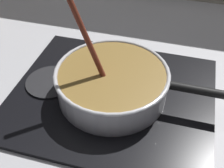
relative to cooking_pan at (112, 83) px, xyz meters
The scene contains 5 objects.
ground 0.18m from the cooking_pan, 142.33° to the right, with size 2.40×1.60×0.04m, color #B7B7BC.
hob_plate 0.05m from the cooking_pan, behind, with size 0.56×0.48×0.01m, color black.
burner_ring 0.04m from the cooking_pan, behind, with size 0.18×0.18×0.01m, color #592D0C.
spare_burner 0.19m from the cooking_pan, behind, with size 0.14×0.14×0.01m, color #262628.
cooking_pan is the anchor object (origin of this frame).
Camera 1 is at (0.28, -0.46, 0.57)m, focal length 45.81 mm.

